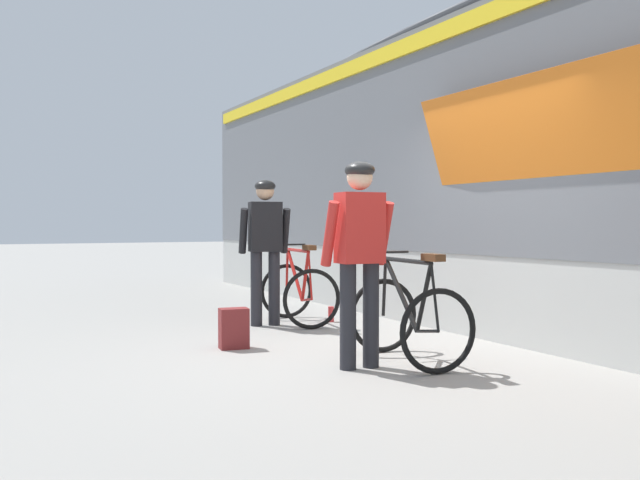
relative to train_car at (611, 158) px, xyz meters
name	(u,v)px	position (x,y,z in m)	size (l,w,h in m)	color
ground_plane	(372,358)	(-3.06, 0.10, -1.97)	(80.00, 80.00, 0.00)	gray
train_car	(611,158)	(0.00, 0.00, 0.00)	(3.31, 17.04, 3.88)	slate
cyclist_near_in_dark	(265,239)	(-3.13, 2.42, -0.91)	(0.65, 0.39, 1.76)	#232328
cyclist_far_in_red	(359,245)	(-3.38, -0.21, -0.91)	(0.63, 0.34, 1.76)	#232328
bicycle_near_red	(299,291)	(-2.69, 2.38, -1.56)	(0.85, 1.16, 0.99)	black
bicycle_far_black	(409,318)	(-2.87, -0.22, -1.56)	(0.83, 1.15, 0.99)	black
backpack_on_platform	(234,328)	(-4.01, 1.15, -1.77)	(0.28, 0.18, 0.40)	maroon
water_bottle_near_the_bikes	(331,314)	(-2.27, 2.32, -1.87)	(0.07, 0.07, 0.19)	red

